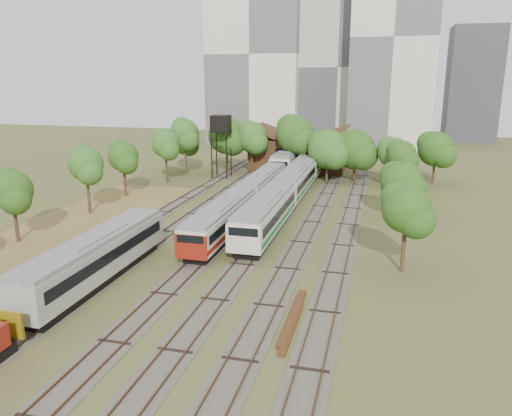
# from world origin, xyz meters

# --- Properties ---
(ground) EXTENTS (240.00, 240.00, 0.00)m
(ground) POSITION_xyz_m (0.00, 0.00, 0.00)
(ground) COLOR #475123
(ground) RESTS_ON ground
(dry_grass_patch) EXTENTS (14.00, 60.00, 0.04)m
(dry_grass_patch) POSITION_xyz_m (-18.00, 8.00, 0.02)
(dry_grass_patch) COLOR brown
(dry_grass_patch) RESTS_ON ground
(tracks) EXTENTS (24.60, 80.00, 0.19)m
(tracks) POSITION_xyz_m (-0.67, 25.00, 0.04)
(tracks) COLOR #4C473D
(tracks) RESTS_ON ground
(railcar_red_set) EXTENTS (2.86, 34.58, 3.54)m
(railcar_red_set) POSITION_xyz_m (-2.00, 25.87, 1.87)
(railcar_red_set) COLOR black
(railcar_red_set) RESTS_ON ground
(railcar_green_set) EXTENTS (3.18, 52.08, 3.93)m
(railcar_green_set) POSITION_xyz_m (2.00, 36.78, 2.08)
(railcar_green_set) COLOR black
(railcar_green_set) RESTS_ON ground
(railcar_rear) EXTENTS (3.26, 16.08, 4.04)m
(railcar_rear) POSITION_xyz_m (-2.00, 53.12, 2.14)
(railcar_rear) COLOR black
(railcar_rear) RESTS_ON ground
(old_grey_coach) EXTENTS (3.07, 18.00, 3.79)m
(old_grey_coach) POSITION_xyz_m (-8.00, 4.00, 2.07)
(old_grey_coach) COLOR black
(old_grey_coach) RESTS_ON ground
(water_tower) EXTENTS (2.88, 2.88, 9.98)m
(water_tower) POSITION_xyz_m (-11.96, 47.43, 8.40)
(water_tower) COLOR black
(water_tower) RESTS_ON ground
(rail_pile_near) EXTENTS (0.56, 8.36, 0.28)m
(rail_pile_near) POSITION_xyz_m (8.00, 1.79, 0.14)
(rail_pile_near) COLOR #543118
(rail_pile_near) RESTS_ON ground
(rail_pile_far) EXTENTS (0.45, 7.14, 0.23)m
(rail_pile_far) POSITION_xyz_m (8.20, 0.39, 0.12)
(rail_pile_far) COLOR #543118
(rail_pile_far) RESTS_ON ground
(maintenance_shed) EXTENTS (16.45, 11.55, 7.58)m
(maintenance_shed) POSITION_xyz_m (-1.00, 57.98, 2.91)
(maintenance_shed) COLOR #381C14
(maintenance_shed) RESTS_ON ground
(tree_band_left) EXTENTS (7.35, 65.72, 8.07)m
(tree_band_left) POSITION_xyz_m (-19.98, 21.98, 5.27)
(tree_band_left) COLOR #382616
(tree_band_left) RESTS_ON ground
(tree_band_far) EXTENTS (44.09, 9.96, 9.94)m
(tree_band_far) POSITION_xyz_m (1.14, 49.87, 5.82)
(tree_band_far) COLOR #382616
(tree_band_far) RESTS_ON ground
(tree_band_right) EXTENTS (4.82, 36.10, 7.41)m
(tree_band_right) POSITION_xyz_m (15.53, 28.96, 4.77)
(tree_band_right) COLOR #382616
(tree_band_right) RESTS_ON ground
(tower_left) EXTENTS (22.00, 16.00, 42.00)m
(tower_left) POSITION_xyz_m (-18.00, 95.00, 21.00)
(tower_left) COLOR beige
(tower_left) RESTS_ON ground
(tower_centre) EXTENTS (20.00, 18.00, 36.00)m
(tower_centre) POSITION_xyz_m (2.00, 100.00, 18.00)
(tower_centre) COLOR #B4AEA3
(tower_centre) RESTS_ON ground
(tower_right) EXTENTS (18.00, 16.00, 48.00)m
(tower_right) POSITION_xyz_m (14.00, 92.00, 24.00)
(tower_right) COLOR beige
(tower_right) RESTS_ON ground
(tower_far_right) EXTENTS (12.00, 12.00, 28.00)m
(tower_far_right) POSITION_xyz_m (34.00, 110.00, 14.00)
(tower_far_right) COLOR #3B3E42
(tower_far_right) RESTS_ON ground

